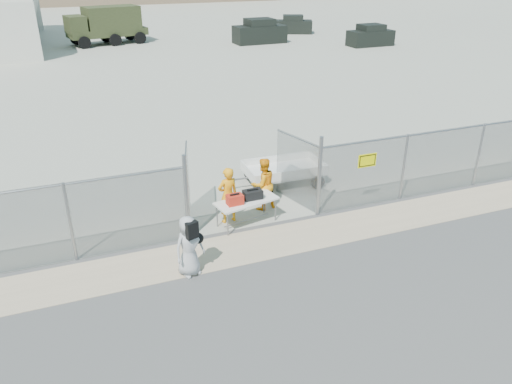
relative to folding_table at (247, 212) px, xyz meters
name	(u,v)px	position (x,y,z in m)	size (l,w,h in m)	color
ground	(284,261)	(0.21, -2.22, -0.39)	(160.00, 160.00, 0.00)	#454545
tarmac_inside	(108,37)	(0.21, 39.78, -0.38)	(160.00, 80.00, 0.01)	#A1A18F
dirt_strip	(269,242)	(0.21, -1.22, -0.38)	(44.00, 1.60, 0.01)	tan
chain_link_fence	(256,192)	(0.21, -0.22, 0.71)	(40.00, 0.20, 2.20)	gray
folding_table	(247,212)	(0.00, 0.00, 0.00)	(1.83, 0.76, 0.78)	white
orange_bag	(235,200)	(-0.39, -0.11, 0.53)	(0.45, 0.30, 0.28)	red
black_duffel	(253,194)	(0.20, 0.04, 0.52)	(0.55, 0.32, 0.26)	black
security_worker_left	(228,195)	(-0.45, 0.33, 0.47)	(0.63, 0.41, 1.73)	#FF9C10
security_worker_right	(263,184)	(0.82, 0.76, 0.44)	(0.81, 0.63, 1.67)	#FF9C10
visitor	(189,246)	(-2.17, -1.88, 0.40)	(0.77, 0.50, 1.58)	#AAAAAA
utility_trailer	(284,173)	(2.17, 2.23, 0.03)	(3.44, 1.77, 0.83)	white
military_truck	(107,26)	(-0.20, 35.08, 1.19)	(6.63, 2.45, 3.16)	#343C1F
parked_vehicle_near	(260,31)	(12.48, 30.83, 0.64)	(4.55, 2.06, 2.06)	black
parked_vehicle_mid	(293,25)	(17.84, 35.37, 0.47)	(3.78, 1.71, 1.71)	black
parked_vehicle_far	(371,35)	(20.89, 26.01, 0.49)	(3.90, 1.76, 1.76)	black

